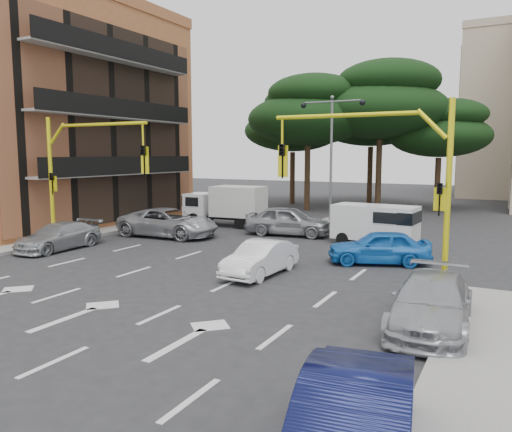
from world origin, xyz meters
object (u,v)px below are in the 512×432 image
Objects in this scene: car_navy_parked at (353,431)px; car_silver_parked at (431,303)px; car_white_hatch at (260,258)px; car_silver_cross_b at (288,221)px; box_truck_a at (225,206)px; car_silver_wagon at (58,236)px; signal_mast_left at (78,165)px; street_lamp_center at (332,136)px; car_blue_compact at (379,247)px; van_white at (375,225)px; car_silver_cross_a at (168,222)px; signal_mast_right at (389,169)px.

car_silver_parked is (0.00, 6.68, -0.04)m from car_navy_parked.
car_white_hatch is 11.51m from car_navy_parked.
box_truck_a is (-4.87, 1.52, 0.43)m from car_silver_cross_b.
car_silver_wagon is at bearing 130.50° from car_silver_cross_b.
car_silver_cross_b is (6.46, 8.32, -3.10)m from signal_mast_left.
car_silver_parked is (8.70, -17.14, -4.76)m from street_lamp_center.
car_blue_compact is 0.94× the size of car_silver_wagon.
van_white is at bearing 94.13° from car_navy_parked.
signal_mast_left is 15.65m from street_lamp_center.
car_silver_cross_a is at bearing 147.38° from car_silver_parked.
signal_mast_right reaches higher than car_silver_cross_b.
car_silver_cross_b reaches higher than car_navy_parked.
car_silver_wagon is 1.08× the size of van_white.
van_white is at bearing 31.18° from car_silver_wagon.
car_silver_wagon is 19.25m from car_navy_parked.
car_silver_parked is 0.93× the size of box_truck_a.
box_truck_a is at bearing 65.02° from car_silver_cross_b.
car_blue_compact is 7.64m from car_silver_cross_b.
signal_mast_left is at bearing 180.00° from signal_mast_right.
signal_mast_left is 13.97m from van_white.
box_truck_a is at bearing 115.87° from car_navy_parked.
car_white_hatch is at bearing -177.38° from signal_mast_right.
car_navy_parked is at bearing -8.92° from car_blue_compact.
van_white is (4.81, -0.60, 0.19)m from car_silver_cross_b.
street_lamp_center is at bearing -56.04° from box_truck_a.
box_truck_a is (-5.22, -4.17, -4.21)m from street_lamp_center.
car_silver_cross_b is (-7.15, 8.32, -3.10)m from signal_mast_right.
street_lamp_center reaches higher than car_silver_cross_b.
signal_mast_right is at bearing 91.49° from car_navy_parked.
car_navy_parked is at bearing -138.41° from car_silver_cross_a.
car_silver_cross_a is 4.88m from box_truck_a.
car_silver_parked is 1.17× the size of van_white.
car_silver_parked is (3.01, -6.77, -0.01)m from car_blue_compact.
car_silver_cross_b is at bearing -111.98° from box_truck_a.
car_silver_parked is at bearing 25.25° from van_white.
car_silver_wagon is at bearing -53.48° from van_white.
street_lamp_center reaches higher than car_silver_wagon.
car_blue_compact is at bearing -61.25° from street_lamp_center.
box_truck_a reaches higher than car_silver_cross_a.
car_white_hatch is 8.94m from car_silver_cross_b.
car_blue_compact is 0.87× the size of car_silver_parked.
signal_mast_right is at bearing -64.09° from street_lamp_center.
street_lamp_center is at bearing -35.62° from car_silver_cross_a.
signal_mast_left is 13.40m from car_blue_compact.
van_white is (12.47, 7.96, 0.36)m from car_silver_wagon.
car_silver_cross_a is at bearing 158.34° from signal_mast_right.
car_navy_parked is 0.94× the size of car_silver_parked.
car_silver_wagon is 0.93× the size of car_silver_parked.
car_blue_compact is at bearing 51.86° from car_white_hatch.
car_silver_wagon is at bearing -95.73° from car_blue_compact.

